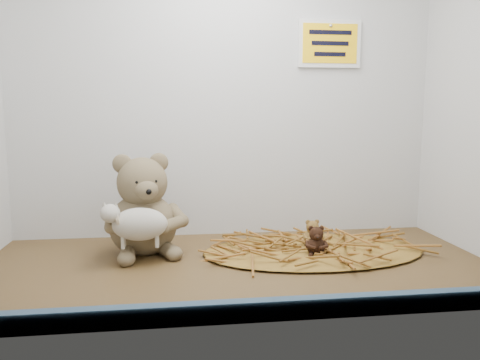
{
  "coord_description": "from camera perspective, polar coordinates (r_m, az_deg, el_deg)",
  "views": [
    {
      "loc": [
        -13.14,
        -104.08,
        35.37
      ],
      "look_at": [
        0.85,
        4.03,
        19.68
      ],
      "focal_mm": 35.0,
      "sensor_mm": 36.0,
      "label": 1
    }
  ],
  "objects": [
    {
      "name": "straw_bed",
      "position": [
        1.22,
        8.98,
        -8.48
      ],
      "size": [
        56.78,
        32.97,
        1.1
      ],
      "primitive_type": "ellipsoid",
      "color": "brown",
      "rests_on": "shelf_floor"
    },
    {
      "name": "wall_sign",
      "position": [
        1.42,
        10.86,
        16.01
      ],
      "size": [
        16.0,
        1.2,
        11.0
      ],
      "primitive_type": "cube",
      "color": "yellow",
      "rests_on": "back_wall"
    },
    {
      "name": "toy_lamb",
      "position": [
        1.12,
        -12.12,
        -5.29
      ],
      "size": [
        16.76,
        10.23,
        10.83
      ],
      "primitive_type": null,
      "color": "beige",
      "rests_on": "main_teddy"
    },
    {
      "name": "front_rail",
      "position": [
        0.83,
        2.4,
        -15.53
      ],
      "size": [
        119.28,
        2.2,
        3.6
      ],
      "primitive_type": "cube",
      "color": "#334F61",
      "rests_on": "shelf_floor"
    },
    {
      "name": "mini_teddy_brown",
      "position": [
        1.17,
        9.26,
        -7.1
      ],
      "size": [
        6.48,
        6.75,
        7.09
      ],
      "primitive_type": null,
      "rotation": [
        0.0,
        0.0,
        -0.14
      ],
      "color": "black",
      "rests_on": "straw_bed"
    },
    {
      "name": "mini_teddy_tan",
      "position": [
        1.25,
        8.81,
        -6.22
      ],
      "size": [
        5.98,
        6.26,
        6.87
      ],
      "primitive_type": null,
      "rotation": [
        0.0,
        0.0,
        0.08
      ],
      "color": "brown",
      "rests_on": "straw_bed"
    },
    {
      "name": "main_teddy",
      "position": [
        1.2,
        -11.81,
        -2.88
      ],
      "size": [
        25.32,
        26.13,
        25.36
      ],
      "primitive_type": null,
      "rotation": [
        0.0,
        0.0,
        0.26
      ],
      "color": "olive",
      "rests_on": "shelf_floor"
    },
    {
      "name": "alcove_shell",
      "position": [
        1.14,
        -0.76,
        13.02
      ],
      "size": [
        120.4,
        60.2,
        90.4
      ],
      "color": "#473018",
      "rests_on": "ground"
    }
  ]
}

